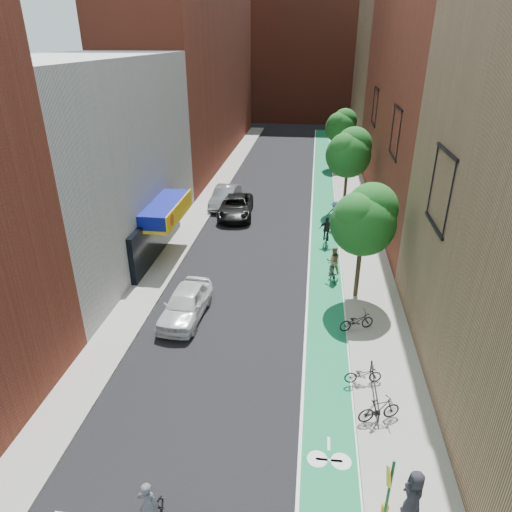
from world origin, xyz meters
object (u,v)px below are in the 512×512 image
(cyclist_lane_mid, at_px, (326,235))
(cyclist_lane_far, at_px, (334,216))
(parked_car_black, at_px, (236,207))
(parked_car_silver, at_px, (225,197))
(parked_car_white, at_px, (186,304))
(cyclist_lane_near, at_px, (333,266))
(fire_hydrant, at_px, (384,511))
(pedestrian, at_px, (414,495))

(cyclist_lane_mid, height_order, cyclist_lane_far, cyclist_lane_far)
(parked_car_black, relative_size, parked_car_silver, 1.13)
(parked_car_black, xyz_separation_m, cyclist_lane_far, (7.69, -1.65, 0.15))
(parked_car_white, bearing_deg, parked_car_black, 92.67)
(parked_car_white, relative_size, parked_car_black, 0.83)
(cyclist_lane_near, relative_size, cyclist_lane_mid, 1.00)
(parked_car_white, xyz_separation_m, parked_car_black, (0.09, 14.73, -0.01))
(cyclist_lane_far, bearing_deg, cyclist_lane_near, 93.58)
(parked_car_silver, relative_size, cyclist_lane_far, 2.38)
(cyclist_lane_far, bearing_deg, parked_car_silver, -17.91)
(fire_hydrant, bearing_deg, parked_car_black, 109.04)
(parked_car_silver, relative_size, cyclist_lane_mid, 2.44)
(parked_car_black, bearing_deg, parked_car_silver, 114.32)
(parked_car_silver, bearing_deg, cyclist_lane_far, -19.76)
(cyclist_lane_far, distance_m, fire_hydrant, 23.07)
(cyclist_lane_mid, bearing_deg, cyclist_lane_far, -98.49)
(parked_car_white, relative_size, cyclist_lane_far, 2.22)
(cyclist_lane_far, bearing_deg, pedestrian, 99.79)
(cyclist_lane_near, xyz_separation_m, fire_hydrant, (1.14, -15.03, -0.37))
(parked_car_silver, relative_size, cyclist_lane_near, 2.45)
(parked_car_black, bearing_deg, cyclist_lane_near, -57.57)
(parked_car_silver, height_order, pedestrian, pedestrian)
(parked_car_silver, bearing_deg, cyclist_lane_near, -50.19)
(fire_hydrant, bearing_deg, parked_car_white, 130.85)
(parked_car_black, bearing_deg, cyclist_lane_mid, -39.46)
(parked_car_silver, relative_size, pedestrian, 2.85)
(parked_car_silver, bearing_deg, parked_car_white, -82.18)
(cyclist_lane_far, xyz_separation_m, pedestrian, (1.63, -22.82, 0.09))
(parked_car_white, relative_size, cyclist_lane_near, 2.29)
(parked_car_white, height_order, parked_car_black, parked_car_white)
(fire_hydrant, bearing_deg, cyclist_lane_mid, 94.18)
(parked_car_white, relative_size, pedestrian, 2.66)
(cyclist_lane_mid, bearing_deg, parked_car_black, -32.23)
(cyclist_lane_mid, relative_size, pedestrian, 1.17)
(cyclist_lane_near, height_order, pedestrian, cyclist_lane_near)
(parked_car_black, bearing_deg, pedestrian, -74.11)
(parked_car_black, height_order, fire_hydrant, parked_car_black)
(cyclist_lane_near, xyz_separation_m, pedestrian, (1.93, -14.80, 0.15))
(cyclist_lane_near, xyz_separation_m, cyclist_lane_far, (0.30, 8.02, 0.06))
(parked_car_black, bearing_deg, cyclist_lane_far, -17.08)
(parked_car_black, bearing_deg, parked_car_white, -95.30)
(cyclist_lane_far, relative_size, fire_hydrant, 3.17)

